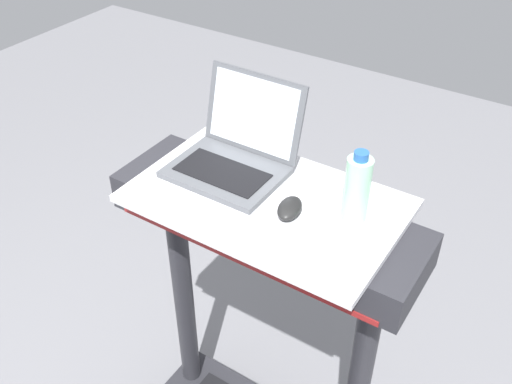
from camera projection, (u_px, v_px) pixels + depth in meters
desk_board at (266, 200)px, 1.58m from camera, size 0.73×0.45×0.02m
laptop at (235, 152)px, 1.66m from camera, size 0.32×0.30×0.25m
computer_mouse at (290, 208)px, 1.51m from camera, size 0.08×0.11×0.03m
water_bottle at (357, 188)px, 1.45m from camera, size 0.07×0.07×0.20m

